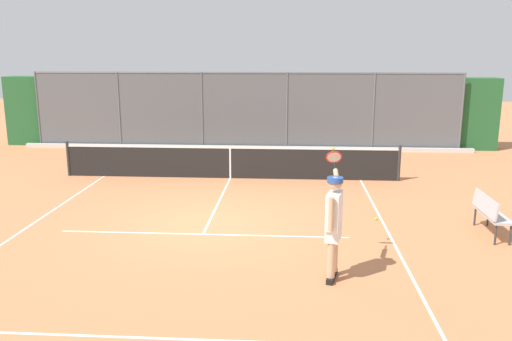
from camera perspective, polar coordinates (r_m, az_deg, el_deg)
name	(u,v)px	position (r m, az deg, el deg)	size (l,w,h in m)	color
ground_plane	(209,223)	(11.82, -5.16, -5.68)	(60.00, 60.00, 0.00)	#C67A4C
court_line_markings	(201,239)	(10.84, -6.03, -7.42)	(7.83, 9.10, 0.01)	white
fence_backdrop	(246,112)	(21.02, -1.10, 6.33)	(19.40, 1.37, 2.96)	#565B60
tennis_net	(230,162)	(15.75, -2.81, 0.92)	(10.06, 0.09, 1.07)	#2D2D2D
tennis_player	(334,219)	(8.76, 8.43, -5.22)	(0.36, 1.46, 2.06)	black
tennis_ball_mid_court	(376,219)	(12.26, 12.85, -5.12)	(0.07, 0.07, 0.07)	#CCDB33
courtside_bench	(490,211)	(11.91, 24.01, -4.05)	(0.40, 1.30, 0.84)	#B7B7BC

